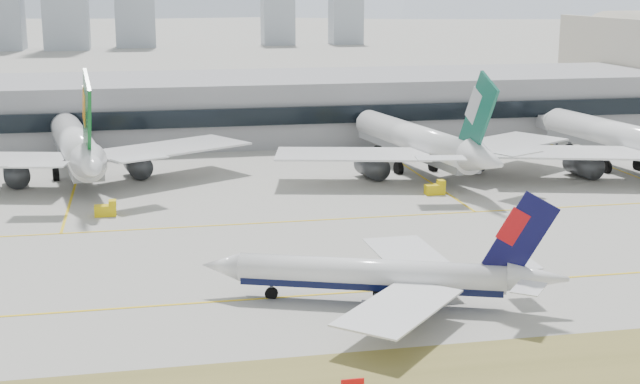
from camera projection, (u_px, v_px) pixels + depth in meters
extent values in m
plane|color=#9D9B93|center=(346.00, 279.00, 114.73)|extent=(3000.00, 3000.00, 0.00)
cube|color=yellow|center=(356.00, 292.00, 109.95)|extent=(360.00, 0.45, 0.04)
cube|color=yellow|center=(304.00, 221.00, 143.36)|extent=(360.00, 0.45, 0.04)
cylinder|color=white|center=(370.00, 273.00, 105.17)|extent=(30.78, 14.31, 3.45)
cube|color=black|center=(370.00, 281.00, 105.39)|extent=(30.00, 13.60, 1.55)
cone|color=white|center=(221.00, 266.00, 107.94)|extent=(5.73, 4.92, 3.45)
cone|color=white|center=(538.00, 278.00, 102.15)|extent=(7.78, 5.69, 3.45)
cube|color=white|center=(410.00, 255.00, 113.88)|extent=(8.23, 17.21, 0.21)
cube|color=white|center=(524.00, 263.00, 106.61)|extent=(3.28, 4.96, 0.14)
cylinder|color=#3F4247|center=(394.00, 277.00, 111.51)|extent=(5.84, 4.27, 2.59)
cube|color=#3F4247|center=(394.00, 269.00, 111.28)|extent=(2.14, 1.01, 1.21)
cube|color=white|center=(399.00, 307.00, 95.46)|extent=(17.25, 17.81, 0.21)
cube|color=white|center=(529.00, 288.00, 97.97)|extent=(5.41, 5.69, 0.14)
cylinder|color=#3F4247|center=(385.00, 313.00, 99.23)|extent=(5.84, 4.27, 2.59)
cube|color=#3F4247|center=(385.00, 304.00, 98.99)|extent=(2.14, 1.01, 1.21)
cube|color=#09093D|center=(520.00, 237.00, 101.39)|extent=(8.09, 3.28, 10.81)
cube|color=red|center=(513.00, 226.00, 101.26)|extent=(3.74, 1.71, 4.63)
cylinder|color=#3F4247|center=(271.00, 290.00, 107.62)|extent=(0.41, 0.41, 2.07)
cylinder|color=black|center=(271.00, 293.00, 107.71)|extent=(1.67, 1.11, 1.55)
cylinder|color=#3F4247|center=(376.00, 302.00, 103.50)|extent=(0.41, 0.41, 2.07)
cylinder|color=black|center=(376.00, 306.00, 103.60)|extent=(1.67, 1.11, 1.55)
cylinder|color=#3F4247|center=(379.00, 290.00, 107.82)|extent=(0.41, 0.41, 2.07)
cylinder|color=black|center=(379.00, 293.00, 107.92)|extent=(1.67, 1.11, 1.55)
cylinder|color=white|center=(75.00, 143.00, 174.46)|extent=(13.60, 48.27, 6.33)
cube|color=slate|center=(76.00, 151.00, 174.85)|extent=(12.52, 47.18, 2.85)
cone|color=white|center=(63.00, 123.00, 199.65)|extent=(7.38, 8.20, 6.33)
cone|color=white|center=(92.00, 166.00, 147.57)|extent=(7.89, 11.48, 6.33)
cube|color=white|center=(169.00, 148.00, 174.06)|extent=(33.24, 27.54, 0.38)
cube|color=white|center=(140.00, 158.00, 152.08)|extent=(10.01, 8.15, 0.25)
cylinder|color=#3F4247|center=(138.00, 165.00, 175.80)|extent=(5.92, 8.61, 4.75)
cube|color=#3F4247|center=(137.00, 155.00, 175.37)|extent=(0.98, 3.36, 2.22)
cube|color=white|center=(39.00, 165.00, 146.48)|extent=(9.49, 6.01, 0.25)
cylinder|color=#3F4247|center=(16.00, 173.00, 168.06)|extent=(5.92, 8.61, 4.75)
cube|color=#3F4247|center=(16.00, 163.00, 167.63)|extent=(0.98, 3.36, 2.22)
cube|color=#0C571E|center=(87.00, 119.00, 148.91)|extent=(2.60, 13.17, 16.98)
cube|color=orange|center=(86.00, 107.00, 149.70)|extent=(1.60, 6.01, 7.27)
cylinder|color=#3F4247|center=(68.00, 152.00, 192.21)|extent=(0.76, 0.76, 3.80)
cylinder|color=black|center=(69.00, 156.00, 192.39)|extent=(1.53, 2.99, 2.85)
cylinder|color=#3F4247|center=(56.00, 171.00, 172.99)|extent=(0.76, 0.76, 3.80)
cylinder|color=black|center=(56.00, 175.00, 173.17)|extent=(1.53, 2.99, 2.85)
cylinder|color=#3F4247|center=(99.00, 168.00, 175.78)|extent=(0.76, 0.76, 3.80)
cylinder|color=black|center=(99.00, 172.00, 175.96)|extent=(1.53, 2.99, 2.85)
cylinder|color=white|center=(414.00, 139.00, 180.72)|extent=(13.19, 46.08, 6.04)
cube|color=slate|center=(414.00, 147.00, 181.09)|extent=(12.15, 45.03, 2.72)
cone|color=white|center=(362.00, 121.00, 204.73)|extent=(7.07, 7.85, 6.04)
cone|color=white|center=(486.00, 160.00, 155.09)|extent=(7.57, 10.98, 6.04)
cube|color=white|center=(501.00, 144.00, 180.42)|extent=(31.71, 26.37, 0.36)
cube|color=white|center=(519.00, 152.00, 159.43)|extent=(9.56, 7.81, 0.24)
cylinder|color=#3F4247|center=(469.00, 159.00, 182.05)|extent=(5.68, 8.24, 4.53)
cube|color=#3F4247|center=(469.00, 150.00, 181.64)|extent=(0.95, 3.20, 2.12)
cube|color=white|center=(352.00, 154.00, 169.19)|extent=(31.25, 19.44, 0.36)
cube|color=white|center=(441.00, 158.00, 154.02)|extent=(9.05, 5.70, 0.24)
cylinder|color=#3F4247|center=(372.00, 166.00, 174.57)|extent=(5.68, 8.24, 4.53)
cube|color=#3F4247|center=(372.00, 157.00, 174.16)|extent=(0.95, 3.20, 2.12)
cube|color=#145947|center=(478.00, 116.00, 156.37)|extent=(2.53, 12.57, 16.21)
cube|color=#BABCC4|center=(475.00, 105.00, 157.13)|extent=(1.56, 5.73, 6.94)
cylinder|color=#3F4247|center=(378.00, 148.00, 197.64)|extent=(0.73, 0.73, 3.63)
cylinder|color=black|center=(378.00, 151.00, 197.81)|extent=(1.47, 2.85, 2.72)
cylinder|color=#3F4247|center=(399.00, 165.00, 179.30)|extent=(0.73, 0.73, 3.63)
cylinder|color=black|center=(398.00, 168.00, 179.47)|extent=(1.47, 2.85, 2.72)
cylinder|color=#3F4247|center=(433.00, 162.00, 182.00)|extent=(0.73, 0.73, 3.63)
cylinder|color=black|center=(433.00, 166.00, 182.17)|extent=(1.47, 2.85, 2.72)
cylinder|color=white|center=(621.00, 138.00, 181.66)|extent=(11.52, 46.89, 6.15)
cube|color=slate|center=(620.00, 146.00, 182.04)|extent=(10.50, 45.86, 2.77)
cone|color=white|center=(548.00, 119.00, 206.45)|extent=(6.94, 7.77, 6.15)
cube|color=white|center=(569.00, 152.00, 170.48)|extent=(32.04, 20.85, 0.37)
cylinder|color=#3F4247|center=(583.00, 165.00, 175.78)|extent=(5.48, 8.23, 4.61)
cube|color=#3F4247|center=(584.00, 156.00, 175.36)|extent=(0.83, 3.26, 2.15)
cylinder|color=#3F4247|center=(570.00, 147.00, 199.11)|extent=(0.74, 0.74, 3.69)
cylinder|color=black|center=(569.00, 150.00, 199.29)|extent=(1.39, 2.87, 2.77)
cylinder|color=#3F4247|center=(606.00, 163.00, 180.35)|extent=(0.74, 0.74, 3.69)
cylinder|color=black|center=(606.00, 167.00, 180.53)|extent=(1.39, 2.87, 2.77)
cylinder|color=#3F4247|center=(639.00, 161.00, 182.79)|extent=(0.74, 0.74, 3.69)
cylinder|color=black|center=(639.00, 165.00, 182.97)|extent=(1.39, 2.87, 2.77)
cube|color=gray|center=(242.00, 107.00, 222.80)|extent=(280.00, 42.00, 15.00)
cube|color=black|center=(252.00, 117.00, 202.18)|extent=(280.00, 1.20, 4.00)
cube|color=beige|center=(605.00, 66.00, 261.90)|extent=(2.00, 57.00, 27.90)
cube|color=red|center=(353.00, 383.00, 82.63)|extent=(2.20, 0.15, 0.90)
cube|color=yellow|center=(105.00, 211.00, 146.34)|extent=(3.50, 2.00, 1.80)
cube|color=yellow|center=(112.00, 203.00, 146.30)|extent=(1.20, 1.80, 1.00)
cylinder|color=black|center=(98.00, 215.00, 145.46)|extent=(0.70, 0.30, 0.70)
cylinder|color=black|center=(98.00, 213.00, 146.99)|extent=(0.70, 0.30, 0.70)
cylinder|color=black|center=(113.00, 215.00, 145.93)|extent=(0.70, 0.30, 0.70)
cylinder|color=black|center=(113.00, 212.00, 147.46)|extent=(0.70, 0.30, 0.70)
cube|color=yellow|center=(435.00, 190.00, 161.51)|extent=(3.50, 2.00, 1.80)
cube|color=yellow|center=(441.00, 183.00, 161.47)|extent=(1.20, 1.80, 1.00)
cylinder|color=black|center=(430.00, 194.00, 160.63)|extent=(0.70, 0.30, 0.70)
cylinder|color=black|center=(427.00, 192.00, 162.16)|extent=(0.70, 0.30, 0.70)
cylinder|color=black|center=(442.00, 193.00, 161.10)|extent=(0.70, 0.30, 0.70)
cylinder|color=black|center=(439.00, 191.00, 162.63)|extent=(0.70, 0.30, 0.70)
cube|color=#9BA5B0|center=(278.00, 1.00, 569.83)|extent=(20.00, 18.00, 55.00)
cube|color=#9BA5B0|center=(346.00, 7.00, 579.42)|extent=(20.00, 18.00, 48.00)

